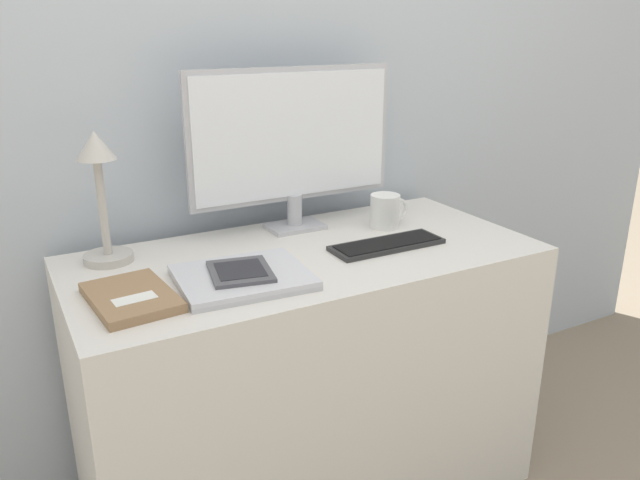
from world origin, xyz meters
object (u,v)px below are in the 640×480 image
ereader (240,271)px  notebook (131,297)px  laptop (243,277)px  monitor (293,141)px  desk_lamp (100,186)px  coffee_mug (386,211)px  keyboard (387,244)px

ereader → notebook: 0.24m
notebook → laptop: bearing=-2.5°
monitor → notebook: (-0.53, -0.29, -0.24)m
monitor → desk_lamp: size_ratio=1.87×
desk_lamp → coffee_mug: (0.76, -0.10, -0.14)m
laptop → notebook: size_ratio=1.26×
ereader → laptop: bearing=0.1°
keyboard → desk_lamp: size_ratio=0.95×
laptop → notebook: 0.25m
keyboard → ereader: size_ratio=1.71×
laptop → ereader: size_ratio=1.72×
keyboard → notebook: bearing=-177.8°
coffee_mug → notebook: bearing=-167.4°
desk_lamp → keyboard: bearing=-20.0°
coffee_mug → keyboard: bearing=-122.6°
monitor → notebook: monitor is taller
monitor → ereader: size_ratio=3.36×
notebook → coffee_mug: 0.78m
ereader → coffee_mug: size_ratio=1.49×
keyboard → laptop: (-0.42, -0.04, 0.00)m
monitor → laptop: (-0.28, -0.30, -0.24)m
monitor → laptop: monitor is taller
keyboard → ereader: 0.43m
coffee_mug → ereader: bearing=-160.8°
monitor → ereader: 0.47m
laptop → notebook: (-0.25, 0.01, -0.00)m
ereader → notebook: (-0.24, 0.01, -0.02)m
monitor → laptop: 0.47m
ereader → desk_lamp: desk_lamp is taller
monitor → ereader: monitor is taller
monitor → notebook: 0.64m
monitor → coffee_mug: size_ratio=5.01×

